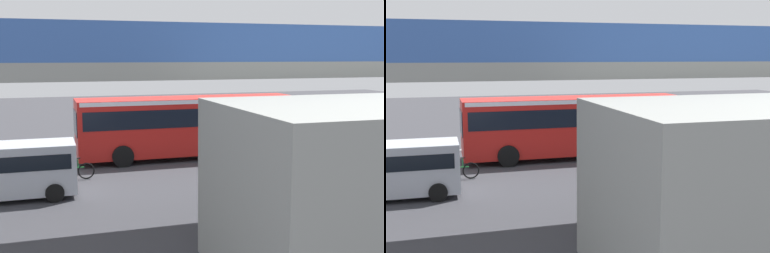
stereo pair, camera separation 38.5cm
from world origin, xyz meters
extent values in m
plane|color=#38383D|center=(0.00, 0.00, 0.00)|extent=(80.00, 80.00, 0.00)
cube|color=red|center=(1.35, 0.48, 1.72)|extent=(11.50, 2.55, 2.86)
cube|color=black|center=(1.35, 0.48, 2.23)|extent=(11.04, 2.59, 0.90)
cube|color=white|center=(1.35, 0.48, 3.03)|extent=(11.27, 2.58, 0.20)
cube|color=black|center=(7.12, 0.48, 2.06)|extent=(0.04, 2.24, 1.20)
cylinder|color=black|center=(5.03, 1.75, 0.52)|extent=(1.04, 0.30, 1.04)
cylinder|color=black|center=(5.03, -0.80, 0.52)|extent=(1.04, 0.30, 1.04)
cylinder|color=black|center=(-2.33, 1.75, 0.52)|extent=(1.04, 0.30, 1.04)
cylinder|color=black|center=(-2.33, -0.80, 0.52)|extent=(1.04, 0.30, 1.04)
cube|color=#B7BCC6|center=(9.87, 5.60, 1.12)|extent=(4.80, 1.95, 1.86)
cube|color=black|center=(9.87, 5.60, 1.48)|extent=(4.42, 1.98, 0.56)
cylinder|color=black|center=(8.29, 6.57, 0.34)|extent=(0.68, 0.22, 0.68)
cylinder|color=black|center=(8.29, 4.62, 0.34)|extent=(0.68, 0.22, 0.68)
torus|color=black|center=(7.96, 3.56, 0.36)|extent=(0.72, 0.06, 0.72)
torus|color=black|center=(6.91, 3.56, 0.36)|extent=(0.72, 0.06, 0.72)
cube|color=green|center=(7.44, 3.56, 0.54)|extent=(0.89, 0.04, 0.04)
cylinder|color=green|center=(7.25, 3.56, 0.74)|extent=(0.03, 0.03, 0.40)
cube|color=black|center=(7.25, 3.56, 0.94)|extent=(0.20, 0.08, 0.04)
cylinder|color=green|center=(7.84, 3.56, 0.91)|extent=(0.02, 0.44, 0.02)
torus|color=black|center=(9.23, 2.54, 0.36)|extent=(0.72, 0.06, 0.72)
torus|color=black|center=(8.18, 2.54, 0.36)|extent=(0.72, 0.06, 0.72)
cube|color=red|center=(8.70, 2.54, 0.54)|extent=(0.89, 0.04, 0.04)
cylinder|color=red|center=(8.51, 2.54, 0.74)|extent=(0.03, 0.03, 0.40)
cube|color=black|center=(8.51, 2.54, 0.94)|extent=(0.20, 0.08, 0.04)
cylinder|color=red|center=(9.10, 2.54, 0.91)|extent=(0.02, 0.44, 0.02)
cylinder|color=#2D2D38|center=(-8.63, -3.35, 0.42)|extent=(0.32, 0.32, 0.85)
cylinder|color=navy|center=(-8.63, -3.35, 1.20)|extent=(0.38, 0.38, 0.70)
sphere|color=tan|center=(-8.63, -3.35, 1.68)|extent=(0.22, 0.22, 0.22)
cylinder|color=slate|center=(5.92, -3.24, 1.40)|extent=(0.08, 0.08, 2.80)
cube|color=yellow|center=(5.92, -3.24, 2.50)|extent=(0.04, 0.60, 0.60)
cube|color=silver|center=(-8.00, -3.15, 0.00)|extent=(2.00, 0.20, 0.01)
cube|color=silver|center=(-4.00, -3.15, 0.00)|extent=(2.00, 0.20, 0.01)
cube|color=silver|center=(0.00, -3.15, 0.00)|extent=(2.00, 0.20, 0.01)
cube|color=silver|center=(4.00, -3.15, 0.00)|extent=(2.00, 0.20, 0.01)
cube|color=silver|center=(8.00, -3.15, 0.00)|extent=(2.00, 0.20, 0.01)
cube|color=gray|center=(0.00, 9.94, 4.85)|extent=(27.39, 2.60, 0.50)
cube|color=#3359A5|center=(0.00, 8.69, 5.65)|extent=(27.39, 0.08, 1.10)
cube|color=#3359A5|center=(0.00, 11.19, 5.65)|extent=(27.39, 0.08, 1.10)
cube|color=#192333|center=(0.18, 12.33, 1.89)|extent=(7.65, 0.04, 2.94)
camera|label=1|loc=(8.51, 24.18, 5.29)|focal=44.87mm
camera|label=2|loc=(8.14, 24.29, 5.29)|focal=44.87mm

